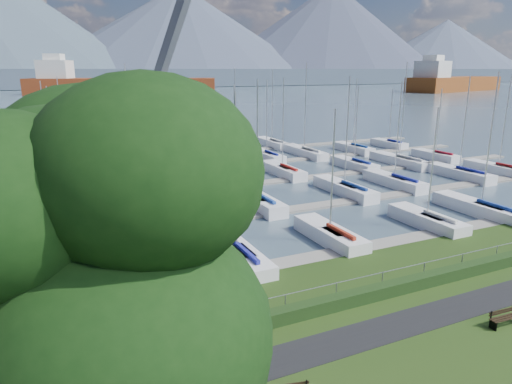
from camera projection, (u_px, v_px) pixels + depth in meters
path at (390, 328)px, 21.53m from camera, size 160.00×2.00×0.04m
water at (67, 92)px, 251.86m from camera, size 800.00×540.00×0.20m
hedge at (356, 297)px, 23.72m from camera, size 80.00×0.70×0.70m
fence at (353, 279)px, 23.85m from camera, size 80.00×0.04×0.04m
foothill at (60, 78)px, 311.47m from camera, size 900.00×80.00×12.00m
mountains at (60, 25)px, 369.18m from camera, size 1190.00×360.00×115.00m
docks at (199, 190)px, 46.98m from camera, size 90.00×41.60×0.25m
bench_right at (505, 318)px, 21.66m from camera, size 1.82×0.53×0.85m
tree at (90, 239)px, 10.30m from camera, size 7.32×9.59×12.17m
crane at (161, 133)px, 48.16m from camera, size 7.82×12.88×22.35m
cargo_ship_mid at (114, 86)px, 225.80m from camera, size 91.42×48.09×21.50m
cargo_ship_east at (452, 84)px, 258.36m from camera, size 79.55×38.35×21.50m
sailboat_fleet at (162, 134)px, 46.85m from camera, size 73.59×49.79×13.28m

